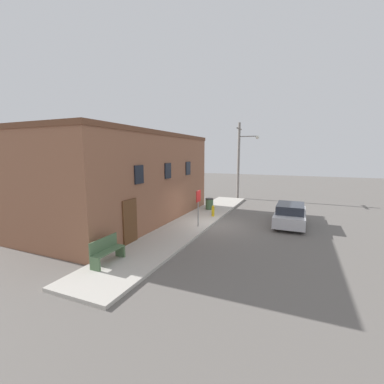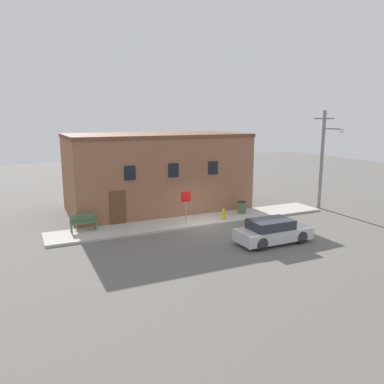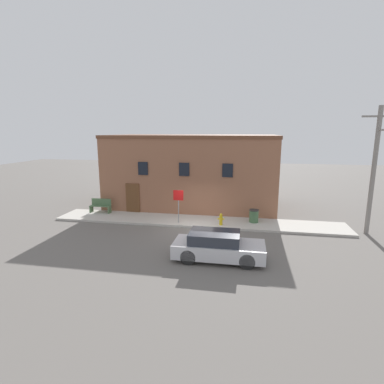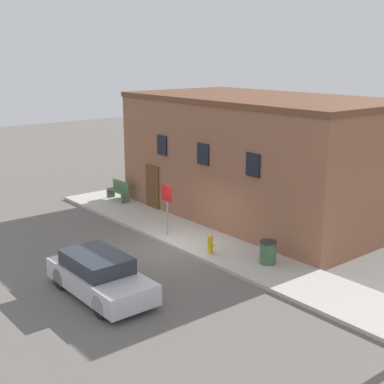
{
  "view_description": "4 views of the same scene",
  "coord_description": "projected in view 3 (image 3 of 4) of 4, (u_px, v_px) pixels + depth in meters",
  "views": [
    {
      "loc": [
        -14.37,
        -4.74,
        4.28
      ],
      "look_at": [
        -0.33,
        1.25,
        2.0
      ],
      "focal_mm": 24.0,
      "sensor_mm": 36.0,
      "label": 1
    },
    {
      "loc": [
        -10.22,
        -19.93,
        6.63
      ],
      "look_at": [
        -0.33,
        1.25,
        2.0
      ],
      "focal_mm": 35.0,
      "sensor_mm": 36.0,
      "label": 2
    },
    {
      "loc": [
        3.07,
        -17.19,
        5.81
      ],
      "look_at": [
        -0.33,
        1.25,
        2.0
      ],
      "focal_mm": 28.0,
      "sensor_mm": 36.0,
      "label": 3
    },
    {
      "loc": [
        15.71,
        -11.81,
        7.33
      ],
      "look_at": [
        -0.33,
        1.25,
        2.0
      ],
      "focal_mm": 50.0,
      "sensor_mm": 36.0,
      "label": 4
    }
  ],
  "objects": [
    {
      "name": "stop_sign",
      "position": [
        178.0,
        200.0,
        18.67
      ],
      "size": [
        0.64,
        0.06,
        2.1
      ],
      "color": "gray",
      "rests_on": "sidewalk"
    },
    {
      "name": "bench",
      "position": [
        101.0,
        206.0,
        21.25
      ],
      "size": [
        1.47,
        0.44,
        0.98
      ],
      "color": "#4C6B47",
      "rests_on": "sidewalk"
    },
    {
      "name": "trash_bin",
      "position": [
        254.0,
        216.0,
        18.97
      ],
      "size": [
        0.61,
        0.61,
        0.82
      ],
      "color": "#426642",
      "rests_on": "sidewalk"
    },
    {
      "name": "brick_building",
      "position": [
        193.0,
        171.0,
        23.5
      ],
      "size": [
        12.61,
        6.72,
        5.54
      ],
      "color": "#8E5B42",
      "rests_on": "ground"
    },
    {
      "name": "parked_car",
      "position": [
        218.0,
        246.0,
        13.69
      ],
      "size": [
        4.15,
        1.71,
        1.32
      ],
      "color": "black",
      "rests_on": "ground"
    },
    {
      "name": "fire_hydrant",
      "position": [
        221.0,
        219.0,
        18.41
      ],
      "size": [
        0.42,
        0.2,
        0.73
      ],
      "color": "gold",
      "rests_on": "sidewalk"
    },
    {
      "name": "utility_pole",
      "position": [
        375.0,
        167.0,
        16.4
      ],
      "size": [
        1.8,
        1.98,
        7.17
      ],
      "color": "gray",
      "rests_on": "ground"
    },
    {
      "name": "sidewalk",
      "position": [
        197.0,
        221.0,
        19.46
      ],
      "size": [
        18.68,
        2.5,
        0.13
      ],
      "color": "#BCB7AD",
      "rests_on": "ground"
    },
    {
      "name": "ground_plane",
      "position": [
        194.0,
        228.0,
        18.27
      ],
      "size": [
        80.0,
        80.0,
        0.0
      ],
      "primitive_type": "plane",
      "color": "#66605B"
    }
  ]
}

